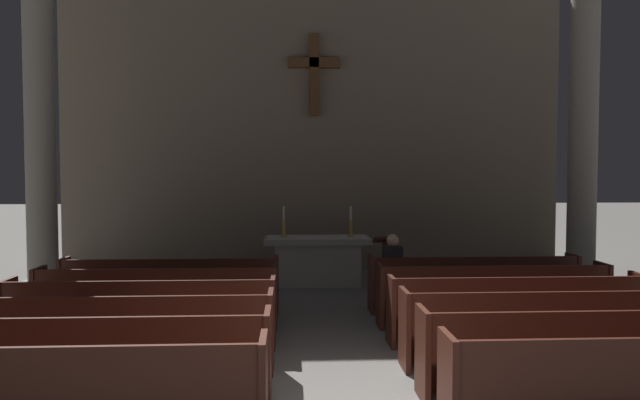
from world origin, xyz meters
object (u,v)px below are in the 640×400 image
Objects in this scene: pew_left_row_1 at (54,396)px; lone_worshipper at (392,271)px; lectern at (385,268)px; column_right_second at (584,113)px; altar at (317,259)px; candlestick_right at (351,227)px; pew_right_row_3 at (548,327)px; pew_right_row_6 at (473,283)px; pew_left_row_3 at (121,333)px; candlestick_left at (284,227)px; column_left_second at (40,110)px; pew_left_row_2 at (93,360)px; pew_right_row_4 at (517,309)px; pew_left_row_5 at (158,298)px; pew_right_row_5 at (493,295)px; pew_left_row_4 at (142,314)px; pew_right_row_2 at (588,352)px; pew_left_row_6 at (171,286)px.

lone_worshipper reaches higher than pew_left_row_1.
lectern reaches higher than pew_left_row_1.
altar is (-5.46, 0.35, -3.05)m from column_right_second.
pew_left_row_1 is 5.56× the size of candlestick_right.
pew_right_row_3 is 2.85m from pew_right_row_6.
candlestick_left is at bearing 70.90° from pew_left_row_3.
altar is at bearing 136.10° from pew_right_row_6.
column_left_second reaches higher than pew_left_row_1.
pew_right_row_3 is (5.06, 0.95, 0.00)m from pew_left_row_2.
pew_right_row_3 is 6.24m from candlestick_left.
lone_worshipper reaches higher than pew_right_row_4.
pew_right_row_4 is 0.48× the size of column_right_second.
pew_left_row_5 is 1.00× the size of pew_right_row_3.
pew_right_row_5 is 3.92m from candlestick_right.
pew_right_row_5 is at bearing -59.16° from lectern.
lectern is (-1.31, 4.09, 0.07)m from pew_right_row_3.
pew_right_row_3 is 1.00× the size of pew_right_row_5.
pew_right_row_6 is at bearing -43.90° from altar.
pew_right_row_3 is at bearing -90.00° from pew_right_row_5.
column_right_second is 6.61m from candlestick_left.
pew_right_row_3 is 0.95m from pew_right_row_4.
pew_left_row_3 is at bearing -90.00° from pew_left_row_4.
pew_right_row_6 is 8.82m from column_left_second.
pew_left_row_2 is at bearing -63.56° from column_left_second.
pew_left_row_2 is at bearing -90.00° from pew_left_row_4.
column_left_second is 11.54× the size of candlestick_right.
pew_right_row_5 and pew_right_row_6 have the same top height.
pew_right_row_5 is at bearing -90.00° from pew_right_row_6.
column_right_second reaches higher than pew_right_row_6.
column_left_second reaches higher than pew_right_row_3.
lone_worshipper is (-4.32, -2.05, -2.89)m from column_right_second.
pew_left_row_4 is at bearing -140.12° from lectern.
column_left_second is 7.39m from lectern.
pew_left_row_1 is at bearing -109.40° from altar.
pew_right_row_3 is 3.06× the size of lectern.
pew_left_row_1 is 1.00× the size of pew_right_row_6.
pew_right_row_2 is at bearing -116.44° from column_right_second.
column_right_second is 11.54× the size of candlestick_right.
lectern is at bearing 107.72° from pew_right_row_3.
pew_left_row_6 is 1.00× the size of pew_right_row_5.
altar reaches higher than pew_right_row_3.
pew_right_row_5 is (5.06, 2.85, 0.00)m from pew_left_row_2.
candlestick_right is (3.23, 7.19, 0.73)m from pew_left_row_1.
pew_left_row_3 is at bearing -148.29° from column_right_second.
pew_left_row_4 is 0.48× the size of column_right_second.
pew_right_row_3 is at bearing 10.64° from pew_left_row_2.
pew_left_row_3 is (0.00, 0.95, 0.00)m from pew_left_row_2.
column_right_second reaches higher than pew_right_row_3.
pew_right_row_2 is 6.74m from altar.
pew_left_row_5 is 2.68× the size of lone_worshipper.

